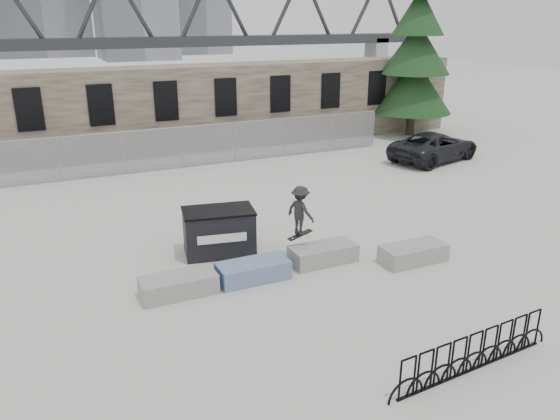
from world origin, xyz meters
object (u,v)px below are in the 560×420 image
(planter_center_left, at_px, (253,270))
(planter_offset, at_px, (413,253))
(bike_rack, at_px, (474,352))
(dumpster, at_px, (219,231))
(spruce_tree, at_px, (416,54))
(suv, at_px, (434,146))
(skateboarder, at_px, (300,211))
(planter_far_left, at_px, (179,284))
(planter_center_right, at_px, (323,253))

(planter_center_left, xyz_separation_m, planter_offset, (4.82, -0.91, 0.00))
(planter_center_left, distance_m, bike_rack, 6.34)
(planter_center_left, relative_size, planter_offset, 1.00)
(dumpster, relative_size, spruce_tree, 0.21)
(dumpster, bearing_deg, suv, 35.49)
(suv, distance_m, skateboarder, 14.10)
(planter_center_left, xyz_separation_m, dumpster, (-0.26, 2.14, 0.43))
(planter_far_left, height_order, bike_rack, bike_rack)
(planter_offset, bearing_deg, suv, 47.70)
(planter_center_left, bearing_deg, planter_far_left, 179.34)
(planter_far_left, xyz_separation_m, bike_rack, (4.70, -5.81, 0.15))
(bike_rack, bearing_deg, dumpster, 109.73)
(bike_rack, height_order, suv, suv)
(dumpster, distance_m, suv, 15.12)
(dumpster, distance_m, bike_rack, 8.43)
(suv, bearing_deg, planter_far_left, 103.94)
(planter_offset, relative_size, dumpster, 0.85)
(dumpster, bearing_deg, spruce_tree, 46.61)
(planter_center_left, height_order, suv, suv)
(planter_far_left, xyz_separation_m, spruce_tree, (18.41, 14.23, 4.55))
(spruce_tree, bearing_deg, suv, -116.61)
(bike_rack, xyz_separation_m, suv, (10.85, 14.34, 0.29))
(planter_offset, xyz_separation_m, bike_rack, (-2.23, -4.88, 0.15))
(suv, bearing_deg, dumpster, 100.30)
(planter_offset, relative_size, suv, 0.38)
(planter_offset, height_order, bike_rack, bike_rack)
(bike_rack, height_order, spruce_tree, spruce_tree)
(dumpster, bearing_deg, planter_offset, -20.62)
(planter_offset, bearing_deg, planter_center_right, 156.00)
(bike_rack, distance_m, spruce_tree, 24.68)
(planter_far_left, distance_m, skateboarder, 4.16)
(spruce_tree, bearing_deg, planter_center_left, -138.81)
(spruce_tree, xyz_separation_m, skateboarder, (-14.50, -13.61, -3.26))
(planter_offset, bearing_deg, spruce_tree, 52.90)
(planter_center_left, bearing_deg, spruce_tree, 41.19)
(planter_center_left, distance_m, planter_center_right, 2.35)
(spruce_tree, relative_size, suv, 2.21)
(planter_offset, bearing_deg, dumpster, 148.99)
(planter_far_left, bearing_deg, spruce_tree, 37.71)
(bike_rack, bearing_deg, suv, 52.90)
(planter_far_left, distance_m, planter_center_right, 4.46)
(planter_center_left, bearing_deg, skateboarder, 19.94)
(dumpster, bearing_deg, planter_center_left, -72.69)
(dumpster, height_order, bike_rack, dumpster)
(planter_offset, bearing_deg, skateboarder, 152.68)
(bike_rack, distance_m, suv, 17.99)
(suv, bearing_deg, planter_center_left, 107.68)
(planter_center_right, bearing_deg, dumpster, 143.14)
(planter_center_right, height_order, bike_rack, bike_rack)
(planter_offset, distance_m, suv, 12.81)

